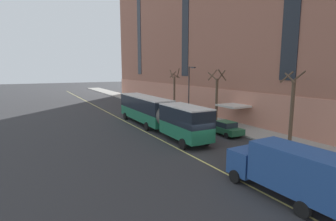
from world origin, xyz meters
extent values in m
plane|color=#303033|center=(0.00, 0.00, 0.00)|extent=(260.00, 260.00, 0.00)
cube|color=#9E9B93|center=(9.21, 3.00, 0.07)|extent=(4.47, 160.00, 0.15)
cube|color=tan|center=(11.37, 0.00, 2.20)|extent=(0.14, 110.00, 4.40)
cube|color=silver|center=(9.84, 6.34, 2.60)|extent=(3.20, 3.40, 0.24)
cube|color=#1E232B|center=(11.39, 41.25, 19.49)|extent=(0.10, 2.00, 26.94)
cube|color=#1E704C|center=(0.26, 12.73, 1.28)|extent=(2.71, 12.11, 1.32)
cube|color=black|center=(0.26, 12.73, 2.75)|extent=(2.72, 12.11, 1.61)
cube|color=white|center=(0.26, 12.73, 3.62)|extent=(2.74, 12.11, 0.12)
cube|color=#19232D|center=(0.33, 18.80, 2.59)|extent=(2.36, 0.11, 1.21)
cube|color=orange|center=(0.33, 18.81, 3.38)|extent=(1.80, 0.08, 0.28)
cube|color=black|center=(0.33, 18.82, 0.72)|extent=(2.51, 0.15, 0.24)
cube|color=white|center=(-0.56, 18.83, 0.97)|extent=(0.28, 0.06, 0.18)
cube|color=white|center=(1.23, 18.81, 0.97)|extent=(0.28, 0.06, 0.18)
cylinder|color=#595651|center=(0.18, 6.19, 2.09)|extent=(2.45, 1.03, 2.44)
cube|color=#1E704C|center=(0.14, 2.54, 1.28)|extent=(2.64, 6.34, 1.32)
cube|color=black|center=(0.14, 2.54, 2.75)|extent=(2.65, 6.34, 1.61)
cube|color=white|center=(0.14, 2.54, 3.62)|extent=(2.67, 6.34, 0.12)
cylinder|color=black|center=(-0.97, 16.98, 0.50)|extent=(0.31, 1.00, 1.00)
cylinder|color=black|center=(1.59, 16.94, 0.50)|extent=(0.31, 1.00, 1.00)
cylinder|color=black|center=(-1.07, 9.13, 0.50)|extent=(0.31, 1.00, 1.00)
cylinder|color=black|center=(1.50, 9.09, 0.50)|extent=(0.31, 1.00, 1.00)
cylinder|color=black|center=(-1.17, 0.82, 0.50)|extent=(0.31, 1.00, 1.00)
cylinder|color=black|center=(1.40, 0.79, 0.50)|extent=(0.31, 1.00, 1.00)
cube|color=#4C4C51|center=(5.76, 20.89, 0.64)|extent=(1.96, 4.26, 0.64)
cube|color=#232D38|center=(5.76, 20.68, 1.24)|extent=(1.67, 1.95, 0.56)
cube|color=#4C4C51|center=(5.76, 20.68, 1.54)|extent=(1.63, 1.86, 0.04)
cylinder|color=black|center=(4.92, 22.22, 0.32)|extent=(0.24, 0.65, 0.64)
cylinder|color=black|center=(6.70, 22.16, 0.32)|extent=(0.24, 0.65, 0.64)
cylinder|color=black|center=(4.83, 19.61, 0.32)|extent=(0.24, 0.65, 0.64)
cylinder|color=black|center=(6.61, 19.55, 0.32)|extent=(0.24, 0.65, 0.64)
cube|color=black|center=(5.83, 32.53, 0.64)|extent=(1.85, 4.32, 0.64)
cube|color=#232D38|center=(5.84, 32.32, 1.24)|extent=(1.56, 1.97, 0.56)
cube|color=black|center=(5.84, 32.32, 1.54)|extent=(1.53, 1.88, 0.04)
cylinder|color=black|center=(4.95, 33.83, 0.32)|extent=(0.24, 0.65, 0.64)
cylinder|color=black|center=(6.62, 33.88, 0.32)|extent=(0.24, 0.65, 0.64)
cylinder|color=black|center=(5.04, 31.19, 0.32)|extent=(0.24, 0.65, 0.64)
cylinder|color=black|center=(6.71, 31.24, 0.32)|extent=(0.24, 0.65, 0.64)
cube|color=#B7B7BC|center=(5.86, 11.02, 0.64)|extent=(1.90, 4.42, 0.64)
cube|color=#232D38|center=(5.85, 10.80, 1.24)|extent=(1.61, 2.01, 0.56)
cube|color=#B7B7BC|center=(5.85, 10.80, 1.54)|extent=(1.58, 1.93, 0.04)
cylinder|color=black|center=(5.03, 12.40, 0.32)|extent=(0.24, 0.65, 0.64)
cylinder|color=black|center=(6.76, 12.34, 0.32)|extent=(0.24, 0.65, 0.64)
cylinder|color=black|center=(4.95, 9.69, 0.32)|extent=(0.24, 0.65, 0.64)
cylinder|color=black|center=(6.68, 9.63, 0.32)|extent=(0.24, 0.65, 0.64)
cube|color=#23603D|center=(5.69, 3.19, 0.64)|extent=(1.82, 4.52, 0.64)
cube|color=#232D38|center=(5.69, 2.96, 1.24)|extent=(1.61, 2.03, 0.56)
cube|color=#23603D|center=(5.69, 2.96, 1.54)|extent=(1.57, 1.94, 0.04)
cylinder|color=black|center=(4.80, 4.59, 0.32)|extent=(0.22, 0.64, 0.64)
cylinder|color=black|center=(6.58, 4.59, 0.32)|extent=(0.22, 0.64, 0.64)
cylinder|color=black|center=(4.80, 1.79, 0.32)|extent=(0.22, 0.64, 0.64)
cylinder|color=black|center=(6.58, 1.79, 0.32)|extent=(0.22, 0.64, 0.64)
cube|color=#285199|center=(-0.84, -10.59, 1.87)|extent=(2.34, 5.55, 2.34)
cube|color=#285199|center=(-0.94, -6.79, 1.25)|extent=(2.13, 1.75, 1.60)
cube|color=#1E2833|center=(-0.96, -5.91, 1.50)|extent=(1.87, 0.13, 0.80)
cylinder|color=black|center=(-1.98, -6.82, 0.42)|extent=(0.28, 0.85, 0.84)
cylinder|color=black|center=(0.11, -6.76, 0.42)|extent=(0.28, 0.85, 0.84)
cylinder|color=black|center=(-1.86, -11.41, 0.42)|extent=(0.28, 0.85, 0.84)
cylinder|color=black|center=(0.23, -11.36, 0.42)|extent=(0.28, 0.85, 0.84)
cylinder|color=brown|center=(8.63, -2.85, 3.17)|extent=(0.34, 0.34, 6.04)
cylinder|color=brown|center=(9.26, -2.81, 6.51)|extent=(0.23, 1.35, 1.15)
cylinder|color=brown|center=(8.65, -2.03, 6.48)|extent=(1.72, 0.19, 1.09)
cylinder|color=brown|center=(8.07, -2.82, 6.42)|extent=(0.22, 1.23, 0.97)
cylinder|color=brown|center=(8.63, 8.31, 3.07)|extent=(0.33, 0.33, 5.85)
cylinder|color=brown|center=(9.31, 8.31, 6.42)|extent=(0.15, 1.46, 1.36)
cylinder|color=brown|center=(8.48, 9.10, 6.44)|extent=(1.71, 0.48, 1.40)
cylinder|color=brown|center=(7.82, 8.21, 6.28)|extent=(0.35, 1.72, 1.10)
cylinder|color=brown|center=(8.79, 7.55, 6.47)|extent=(1.64, 0.47, 1.46)
cylinder|color=brown|center=(8.63, 19.46, 3.08)|extent=(0.32, 0.32, 5.86)
cylinder|color=brown|center=(9.25, 19.27, 6.56)|extent=(0.55, 1.38, 1.59)
cylinder|color=brown|center=(8.67, 20.01, 6.32)|extent=(1.20, 0.22, 1.11)
cylinder|color=brown|center=(8.08, 19.53, 6.43)|extent=(0.29, 1.23, 1.33)
cylinder|color=brown|center=(8.56, 18.84, 6.14)|extent=(1.32, 0.29, 0.79)
cylinder|color=#2D2D30|center=(7.58, 13.39, 3.87)|extent=(0.16, 0.16, 7.44)
cylinder|color=#2D2D30|center=(7.58, 12.84, 7.49)|extent=(0.10, 1.10, 0.10)
cube|color=#3D3D3F|center=(7.58, 12.29, 7.44)|extent=(0.36, 0.60, 0.20)
cylinder|color=red|center=(7.48, 10.78, 0.43)|extent=(0.24, 0.24, 0.55)
sphere|color=silver|center=(7.48, 10.78, 0.77)|extent=(0.20, 0.20, 0.20)
cylinder|color=silver|center=(7.32, 10.78, 0.48)|extent=(0.10, 0.09, 0.09)
cylinder|color=silver|center=(7.64, 10.78, 0.48)|extent=(0.10, 0.09, 0.09)
cube|color=#E0D66B|center=(-1.48, 3.00, 0.00)|extent=(0.16, 140.00, 0.01)
camera|label=1|loc=(-13.33, -18.72, 7.22)|focal=28.00mm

